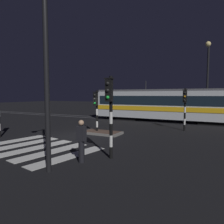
# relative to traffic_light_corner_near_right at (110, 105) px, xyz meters

# --- Properties ---
(ground_plane) EXTENTS (120.00, 120.00, 0.00)m
(ground_plane) POSITION_rel_traffic_light_corner_near_right_xyz_m (-4.18, 3.38, -2.29)
(ground_plane) COLOR black
(rail_near) EXTENTS (80.00, 0.12, 0.03)m
(rail_near) POSITION_rel_traffic_light_corner_near_right_xyz_m (-4.18, 12.84, -2.28)
(rail_near) COLOR #59595E
(rail_near) RESTS_ON ground
(rail_far) EXTENTS (80.00, 0.12, 0.03)m
(rail_far) POSITION_rel_traffic_light_corner_near_right_xyz_m (-4.18, 14.28, -2.28)
(rail_far) COLOR #59595E
(rail_far) RESTS_ON ground
(crosswalk_zebra) EXTENTS (6.29, 4.96, 0.02)m
(crosswalk_zebra) POSITION_rel_traffic_light_corner_near_right_xyz_m (-4.18, -0.09, -2.28)
(crosswalk_zebra) COLOR silver
(crosswalk_zebra) RESTS_ON ground
(traffic_island) EXTENTS (2.69, 1.40, 0.18)m
(traffic_island) POSITION_rel_traffic_light_corner_near_right_xyz_m (-3.19, 4.77, -2.20)
(traffic_island) COLOR slate
(traffic_island) RESTS_ON ground
(traffic_light_corner_near_right) EXTENTS (0.36, 0.42, 3.48)m
(traffic_light_corner_near_right) POSITION_rel_traffic_light_corner_near_right_xyz_m (0.00, 0.00, 0.00)
(traffic_light_corner_near_right) COLOR black
(traffic_light_corner_near_right) RESTS_ON ground
(traffic_light_corner_far_right) EXTENTS (0.36, 0.42, 3.18)m
(traffic_light_corner_far_right) POSITION_rel_traffic_light_corner_near_right_xyz_m (1.67, 8.67, -0.20)
(traffic_light_corner_far_right) COLOR black
(traffic_light_corner_far_right) RESTS_ON ground
(traffic_light_median_centre) EXTENTS (0.36, 0.42, 3.01)m
(traffic_light_median_centre) POSITION_rel_traffic_light_corner_near_right_xyz_m (-3.61, 4.73, -0.31)
(traffic_light_median_centre) COLOR black
(traffic_light_median_centre) RESTS_ON ground
(street_lamp_near_kerb) EXTENTS (0.44, 1.21, 7.09)m
(street_lamp_near_kerb) POSITION_rel_traffic_light_corner_near_right_xyz_m (-1.22, -2.54, 2.21)
(street_lamp_near_kerb) COLOR black
(street_lamp_near_kerb) RESTS_ON ground
(street_lamp_trackside_right) EXTENTS (0.44, 1.21, 7.10)m
(street_lamp_trackside_right) POSITION_rel_traffic_light_corner_near_right_xyz_m (2.92, 12.41, 2.22)
(street_lamp_trackside_right) COLOR black
(street_lamp_trackside_right) RESTS_ON ground
(tram) EXTENTS (15.07, 2.58, 4.15)m
(tram) POSITION_rel_traffic_light_corner_near_right_xyz_m (-0.77, 13.56, -0.55)
(tram) COLOR silver
(tram) RESTS_ON ground
(pedestrian_waiting_at_kerb) EXTENTS (0.36, 0.24, 1.71)m
(pedestrian_waiting_at_kerb) POSITION_rel_traffic_light_corner_near_right_xyz_m (-0.79, -0.93, -1.42)
(pedestrian_waiting_at_kerb) COLOR black
(pedestrian_waiting_at_kerb) RESTS_ON ground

